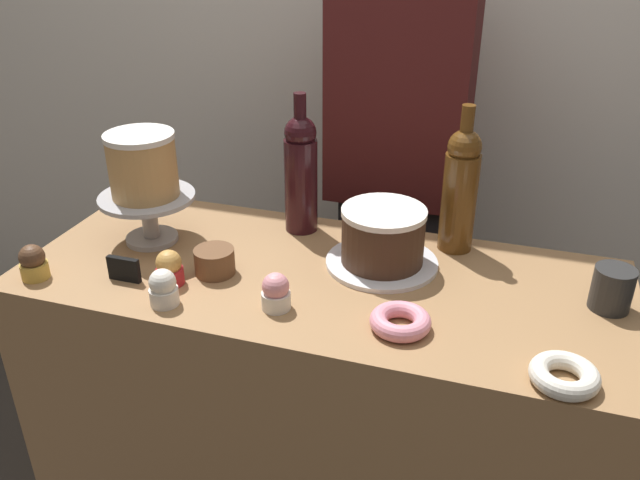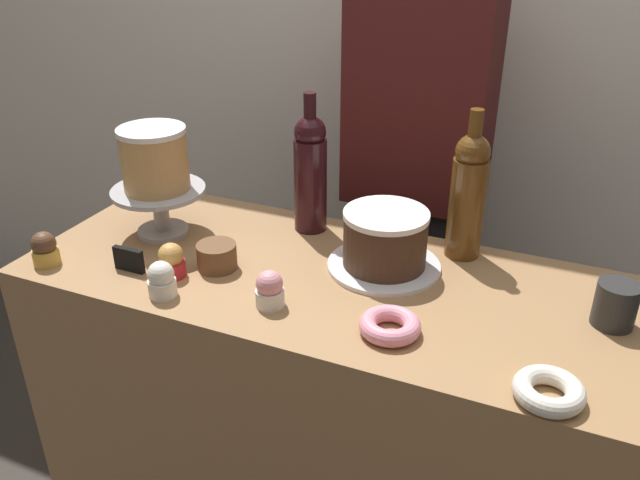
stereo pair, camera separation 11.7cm
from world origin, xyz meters
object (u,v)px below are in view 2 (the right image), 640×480
object	(u,v)px
cupcake_caramel	(171,261)
cupcake_chocolate	(45,249)
cake_stand_pedestal	(160,203)
coffee_cup_ceramic	(616,304)
cupcake_vanilla	(162,280)
wine_bottle_dark_red	(310,171)
donut_sugar	(549,391)
white_layer_cake	(154,159)
wine_bottle_amber	(468,194)
price_sign_chalkboard	(129,260)
barista_figure	(414,200)
cookie_stack	(217,256)
cupcake_strawberry	(270,290)
chocolate_round_cake	(385,238)
donut_pink	(390,326)

from	to	relation	value
cupcake_caramel	cupcake_chocolate	distance (m)	0.28
cake_stand_pedestal	coffee_cup_ceramic	size ratio (longest dim) A/B	2.50
cupcake_vanilla	coffee_cup_ceramic	xyz separation A→B (m)	(0.81, 0.25, 0.01)
wine_bottle_dark_red	donut_sugar	distance (m)	0.72
white_layer_cake	coffee_cup_ceramic	xyz separation A→B (m)	(0.97, 0.02, -0.14)
wine_bottle_amber	price_sign_chalkboard	world-z (taller)	wine_bottle_amber
wine_bottle_amber	barista_figure	bearing A→B (deg)	120.88
cupcake_caramel	price_sign_chalkboard	world-z (taller)	cupcake_caramel
cupcake_vanilla	cookie_stack	xyz separation A→B (m)	(0.04, 0.14, -0.01)
cupcake_vanilla	cupcake_strawberry	xyz separation A→B (m)	(0.21, 0.05, 0.00)
chocolate_round_cake	cupcake_strawberry	size ratio (longest dim) A/B	2.39
price_sign_chalkboard	barista_figure	size ratio (longest dim) A/B	0.04
wine_bottle_dark_red	cupcake_strawberry	size ratio (longest dim) A/B	4.38
cake_stand_pedestal	price_sign_chalkboard	size ratio (longest dim) A/B	3.04
cupcake_strawberry	donut_sugar	bearing A→B (deg)	-7.05
cake_stand_pedestal	coffee_cup_ceramic	xyz separation A→B (m)	(0.97, 0.02, -0.03)
coffee_cup_ceramic	barista_figure	bearing A→B (deg)	135.96
donut_pink	price_sign_chalkboard	distance (m)	0.57
white_layer_cake	donut_pink	world-z (taller)	white_layer_cake
donut_sugar	cupcake_caramel	bearing A→B (deg)	173.73
wine_bottle_amber	cupcake_strawberry	size ratio (longest dim) A/B	4.38
chocolate_round_cake	cupcake_strawberry	world-z (taller)	chocolate_round_cake
cupcake_chocolate	price_sign_chalkboard	bearing A→B (deg)	14.47
wine_bottle_dark_red	cookie_stack	size ratio (longest dim) A/B	3.87
cupcake_vanilla	cookie_stack	distance (m)	0.14
wine_bottle_amber	cupcake_strawberry	distance (m)	0.47
wine_bottle_dark_red	wine_bottle_amber	size ratio (longest dim) A/B	1.00
cupcake_caramel	price_sign_chalkboard	distance (m)	0.10
cupcake_vanilla	donut_sugar	distance (m)	0.73
cookie_stack	donut_sugar	bearing A→B (deg)	-12.23
donut_sugar	coffee_cup_ceramic	xyz separation A→B (m)	(0.08, 0.26, 0.03)
donut_pink	cupcake_caramel	bearing A→B (deg)	178.32
cookie_stack	cupcake_vanilla	bearing A→B (deg)	-106.34
barista_figure	price_sign_chalkboard	bearing A→B (deg)	-121.10
cake_stand_pedestal	cookie_stack	world-z (taller)	cake_stand_pedestal
cupcake_caramel	coffee_cup_ceramic	xyz separation A→B (m)	(0.84, 0.18, 0.01)
white_layer_cake	barista_figure	distance (m)	0.73
white_layer_cake	chocolate_round_cake	world-z (taller)	white_layer_cake
white_layer_cake	cake_stand_pedestal	bearing A→B (deg)	172.87
price_sign_chalkboard	cupcake_chocolate	bearing A→B (deg)	-165.53
cake_stand_pedestal	donut_sugar	bearing A→B (deg)	-14.98
price_sign_chalkboard	white_layer_cake	bearing A→B (deg)	103.09
wine_bottle_amber	coffee_cup_ceramic	world-z (taller)	wine_bottle_amber
cupcake_strawberry	cupcake_vanilla	bearing A→B (deg)	-166.00
white_layer_cake	donut_pink	size ratio (longest dim) A/B	1.34
cookie_stack	barista_figure	bearing A→B (deg)	67.21
chocolate_round_cake	donut_sugar	xyz separation A→B (m)	(0.37, -0.29, -0.05)
cupcake_caramel	cupcake_vanilla	world-z (taller)	same
chocolate_round_cake	cupcake_vanilla	size ratio (longest dim) A/B	2.39
donut_sugar	donut_pink	bearing A→B (deg)	166.17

